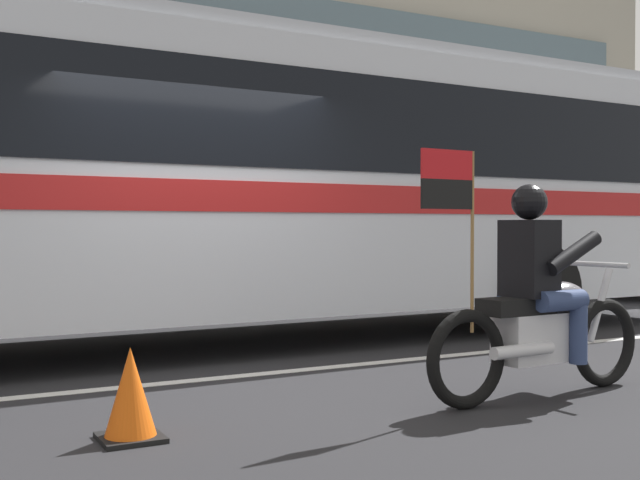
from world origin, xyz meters
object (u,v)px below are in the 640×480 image
(transit_bus, at_px, (224,168))
(motorcycle_with_rider, at_px, (538,307))
(fire_hydrant, at_px, (343,272))
(traffic_cone, at_px, (130,396))

(transit_bus, xyz_separation_m, motorcycle_with_rider, (1.06, -3.58, -1.22))
(transit_bus, xyz_separation_m, fire_hydrant, (3.25, 3.10, -1.37))
(fire_hydrant, relative_size, traffic_cone, 1.36)
(transit_bus, height_order, fire_hydrant, transit_bus)
(transit_bus, xyz_separation_m, traffic_cone, (-1.88, -3.32, -1.63))
(transit_bus, distance_m, motorcycle_with_rider, 3.93)
(motorcycle_with_rider, xyz_separation_m, traffic_cone, (-2.94, 0.27, -0.41))
(transit_bus, height_order, traffic_cone, transit_bus)
(motorcycle_with_rider, bearing_deg, transit_bus, 106.43)
(fire_hydrant, bearing_deg, traffic_cone, -128.67)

